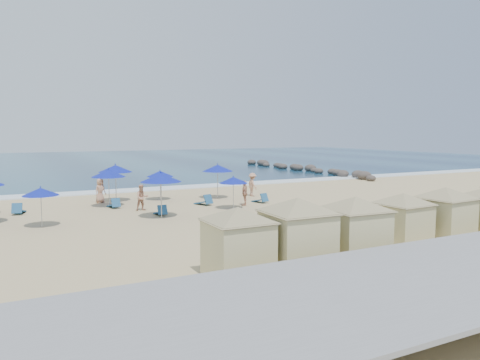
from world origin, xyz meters
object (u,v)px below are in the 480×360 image
cabana_4 (445,208)px  umbrella_6 (161,178)px  umbrella_8 (233,180)px  beachgoer_3 (100,191)px  cabana_3 (403,213)px  umbrella_4 (115,169)px  trash_bin (273,230)px  umbrella_7 (160,174)px  umbrella_9 (218,168)px  beachgoer_0 (142,198)px  cabana_1 (297,225)px  cabana_2 (355,221)px  cabana_0 (238,233)px  umbrella_3 (41,192)px  beachgoer_2 (252,185)px  rock_jetty (302,168)px  umbrella_5 (109,173)px

cabana_4 → umbrella_6: size_ratio=1.62×
umbrella_8 → beachgoer_3: 9.85m
cabana_3 → umbrella_4: bearing=112.8°
trash_bin → umbrella_8: bearing=101.2°
umbrella_7 → umbrella_9: umbrella_9 is taller
umbrella_7 → umbrella_6: bearing=-107.3°
umbrella_9 → umbrella_7: bearing=164.2°
cabana_4 → beachgoer_0: 17.73m
umbrella_4 → umbrella_9: umbrella_4 is taller
cabana_1 → umbrella_7: size_ratio=2.10×
trash_bin → umbrella_6: (-3.06, 7.46, 1.95)m
umbrella_4 → umbrella_8: 9.04m
cabana_1 → cabana_2: 2.64m
cabana_1 → cabana_2: (2.64, -0.04, -0.08)m
cabana_0 → umbrella_7: bearing=80.1°
beachgoer_3 → umbrella_9: bearing=-40.9°
trash_bin → umbrella_9: size_ratio=0.32×
umbrella_3 → umbrella_6: (6.42, -0.36, 0.48)m
beachgoer_3 → umbrella_7: bearing=-37.9°
trash_bin → umbrella_7: umbrella_7 is taller
trash_bin → cabana_0: (-4.22, -4.57, 1.15)m
cabana_3 → cabana_4: cabana_4 is taller
umbrella_3 → beachgoer_2: (15.56, 5.22, -0.98)m
cabana_1 → beachgoer_3: size_ratio=2.72×
rock_jetty → umbrella_5: 32.53m
umbrella_4 → beachgoer_3: size_ratio=1.58×
beachgoer_0 → umbrella_6: bearing=-83.5°
trash_bin → umbrella_5: umbrella_5 is taller
cabana_4 → umbrella_3: size_ratio=2.04×
cabana_1 → umbrella_5: cabana_1 is taller
umbrella_9 → beachgoer_2: umbrella_9 is taller
cabana_1 → umbrella_4: bearing=95.9°
cabana_2 → umbrella_6: bearing=107.1°
umbrella_4 → beachgoer_3: 1.88m
cabana_2 → umbrella_9: 18.13m
rock_jetty → umbrella_7: umbrella_7 is taller
beachgoer_2 → cabana_0: bearing=152.2°
rock_jetty → beachgoer_3: beachgoer_3 is taller
cabana_1 → umbrella_6: bearing=95.3°
beachgoer_3 → umbrella_4: bearing=-26.9°
cabana_4 → beachgoer_3: cabana_4 is taller
cabana_4 → beachgoer_3: bearing=121.0°
umbrella_5 → beachgoer_3: size_ratio=1.50×
umbrella_5 → beachgoer_0: umbrella_5 is taller
trash_bin → umbrella_9: bearing=101.6°
rock_jetty → cabana_4: 37.94m
beachgoer_3 → umbrella_3: bearing=-149.3°
cabana_3 → beachgoer_0: size_ratio=2.51×
cabana_4 → umbrella_9: bearing=100.9°
cabana_3 → beachgoer_0: (-7.42, 14.54, -0.67)m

